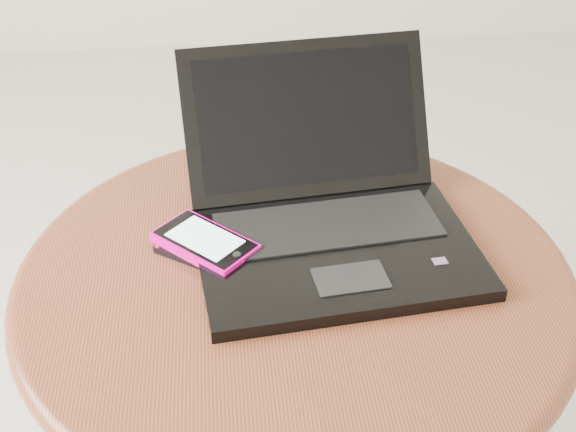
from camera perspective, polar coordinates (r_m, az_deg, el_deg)
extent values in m
cylinder|color=#572711|center=(1.15, 0.44, -14.61)|extent=(0.11, 0.11, 0.49)
cylinder|color=#5F2A19|center=(0.96, 0.51, -4.51)|extent=(0.66, 0.66, 0.03)
torus|color=#5F2A19|center=(0.96, 0.51, -4.51)|extent=(0.70, 0.70, 0.03)
cube|color=black|center=(0.96, 3.66, -2.76)|extent=(0.37, 0.28, 0.02)
cube|color=black|center=(0.99, 2.98, -0.64)|extent=(0.30, 0.14, 0.00)
cube|color=black|center=(0.91, 4.69, -4.64)|extent=(0.09, 0.06, 0.00)
cube|color=red|center=(0.95, 11.24, -3.31)|extent=(0.02, 0.02, 0.00)
cube|color=black|center=(1.05, 1.44, 7.28)|extent=(0.35, 0.15, 0.19)
cube|color=black|center=(1.04, 1.49, 7.29)|extent=(0.31, 0.12, 0.15)
cube|color=black|center=(0.97, -6.22, -2.58)|extent=(0.13, 0.12, 0.01)
cube|color=#A01E3F|center=(1.00, -8.73, -1.41)|extent=(0.04, 0.05, 0.00)
cube|color=#FC039F|center=(0.97, -6.19, -2.02)|extent=(0.14, 0.14, 0.01)
cube|color=black|center=(0.96, -6.22, -1.68)|extent=(0.13, 0.13, 0.00)
cube|color=#BFEAEC|center=(0.96, -6.22, -1.63)|extent=(0.10, 0.10, 0.00)
cylinder|color=black|center=(0.93, -3.83, -2.85)|extent=(0.01, 0.01, 0.00)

